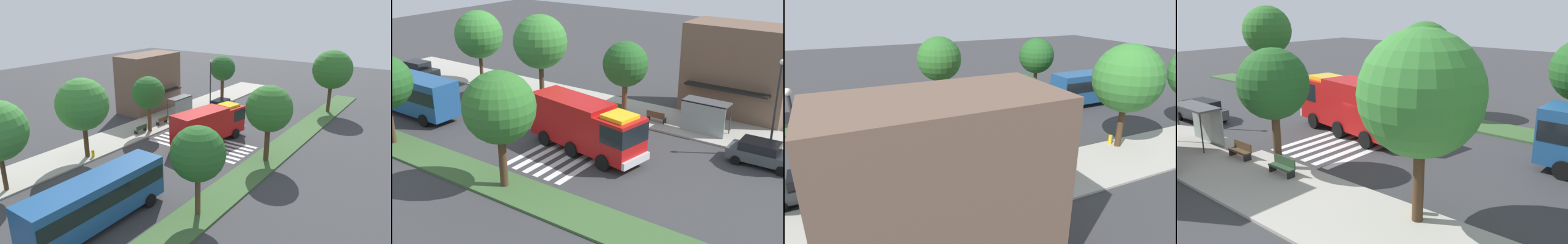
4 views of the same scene
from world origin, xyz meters
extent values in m
plane|color=#38383A|center=(0.00, 0.00, 0.00)|extent=(120.00, 120.00, 0.00)
cube|color=#ADA89E|center=(0.00, 8.51, 0.07)|extent=(60.00, 5.23, 0.14)
cube|color=#3D6033|center=(0.00, -7.39, 0.07)|extent=(60.00, 3.00, 0.14)
cube|color=silver|center=(-1.50, 0.00, 0.01)|extent=(0.45, 10.61, 0.01)
cube|color=silver|center=(-0.60, 0.00, 0.01)|extent=(0.45, 10.61, 0.01)
cube|color=silver|center=(0.30, 0.00, 0.01)|extent=(0.45, 10.61, 0.01)
cube|color=silver|center=(1.20, 0.00, 0.01)|extent=(0.45, 10.61, 0.01)
cube|color=silver|center=(2.10, 0.00, 0.01)|extent=(0.45, 10.61, 0.01)
cube|color=silver|center=(3.00, 0.00, 0.01)|extent=(0.45, 10.61, 0.01)
cube|color=#B71414|center=(4.71, -0.86, 1.96)|extent=(3.05, 2.98, 2.81)
cube|color=#B71414|center=(0.32, -0.15, 2.12)|extent=(6.56, 3.55, 3.13)
cube|color=black|center=(5.10, -0.93, 2.52)|extent=(2.32, 2.88, 1.24)
cube|color=silver|center=(6.12, -1.10, 0.80)|extent=(0.65, 2.58, 0.50)
cube|color=yellow|center=(4.71, -0.86, 3.48)|extent=(2.13, 2.08, 0.24)
cylinder|color=black|center=(4.65, 0.45, 0.55)|extent=(1.13, 0.47, 1.10)
cylinder|color=black|center=(4.24, -2.09, 0.55)|extent=(1.13, 0.47, 1.10)
cylinder|color=black|center=(-1.01, 1.38, 0.55)|extent=(1.13, 0.47, 1.10)
cylinder|color=black|center=(-1.42, -1.17, 0.55)|extent=(1.13, 0.47, 1.10)
cylinder|color=black|center=(1.76, 0.92, 0.55)|extent=(1.13, 0.47, 1.10)
cylinder|color=black|center=(1.34, -1.62, 0.55)|extent=(1.13, 0.47, 1.10)
cube|color=#474C51|center=(12.40, 4.69, 0.68)|extent=(4.48, 1.98, 0.72)
cube|color=black|center=(12.17, 4.69, 1.33)|extent=(2.53, 1.71, 0.59)
cylinder|color=black|center=(10.91, 5.59, 0.32)|extent=(0.65, 0.24, 0.64)
cylinder|color=black|center=(10.96, 3.72, 0.32)|extent=(0.65, 0.24, 0.64)
cube|color=navy|center=(-15.29, -2.65, 1.97)|extent=(10.46, 2.56, 2.95)
cube|color=black|center=(-15.29, -2.65, 2.33)|extent=(10.25, 2.61, 1.06)
cylinder|color=black|center=(-18.95, -3.92, 0.50)|extent=(1.00, 0.30, 1.00)
cylinder|color=black|center=(-18.95, -1.37, 0.50)|extent=(1.00, 0.30, 1.00)
cylinder|color=black|center=(-11.63, -3.93, 0.50)|extent=(1.00, 0.30, 1.00)
cylinder|color=black|center=(-11.63, -1.38, 0.50)|extent=(1.00, 0.30, 1.00)
cube|color=#4C4C51|center=(7.10, 7.72, 2.54)|extent=(3.50, 1.40, 0.12)
cube|color=#8C9E99|center=(7.10, 7.06, 1.34)|extent=(3.50, 0.08, 2.40)
cylinder|color=#333338|center=(5.40, 8.37, 1.34)|extent=(0.08, 0.08, 2.40)
cylinder|color=#333338|center=(8.80, 8.37, 1.34)|extent=(0.08, 0.08, 2.40)
cube|color=#4C3823|center=(3.10, 7.46, 0.55)|extent=(1.60, 0.50, 0.08)
cube|color=#4C3823|center=(3.10, 7.24, 0.82)|extent=(1.60, 0.06, 0.45)
cube|color=black|center=(2.38, 7.46, 0.33)|extent=(0.08, 0.45, 0.37)
cube|color=black|center=(3.82, 7.46, 0.33)|extent=(0.08, 0.45, 0.37)
cube|color=#2D472D|center=(-0.63, 7.46, 0.55)|extent=(1.60, 0.50, 0.08)
cube|color=#2D472D|center=(-0.63, 7.24, 0.82)|extent=(1.60, 0.06, 0.45)
cube|color=black|center=(-1.35, 7.46, 0.33)|extent=(0.08, 0.45, 0.37)
cube|color=black|center=(0.09, 7.46, 0.33)|extent=(0.08, 0.45, 0.37)
cylinder|color=#2D2D30|center=(12.37, 6.49, 3.30)|extent=(0.16, 0.16, 6.33)
sphere|color=white|center=(12.37, 6.49, 6.65)|extent=(0.36, 0.36, 0.36)
cube|color=brown|center=(7.40, 13.26, 3.81)|extent=(8.56, 4.28, 7.62)
cube|color=black|center=(7.40, 10.72, 2.80)|extent=(6.85, 0.80, 0.16)
cylinder|color=#47301E|center=(-8.53, 6.89, 1.89)|extent=(0.45, 0.45, 3.50)
sphere|color=#387F33|center=(-8.53, 6.89, 5.34)|extent=(4.86, 4.86, 4.86)
cylinder|color=#513823|center=(0.37, 6.89, 1.74)|extent=(0.43, 0.43, 3.21)
sphere|color=#235B23|center=(0.37, 6.89, 4.63)|extent=(3.67, 3.67, 3.67)
cylinder|color=#513823|center=(-10.53, -7.39, 1.75)|extent=(0.39, 0.39, 3.22)
sphere|color=#235B23|center=(-10.53, -7.39, 4.70)|extent=(3.81, 3.81, 3.81)
cylinder|color=#47301E|center=(0.64, -7.39, 1.90)|extent=(0.48, 0.48, 3.51)
sphere|color=#2D6B28|center=(0.64, -7.39, 5.14)|extent=(4.27, 4.27, 4.27)
cylinder|color=gold|center=(-8.27, 6.39, 0.49)|extent=(0.28, 0.28, 0.70)
camera|label=1|loc=(-28.92, -20.21, 14.36)|focal=33.67mm
camera|label=2|loc=(19.93, -25.81, 14.46)|focal=44.88mm
camera|label=3|loc=(10.58, 23.43, 10.63)|focal=30.65mm
camera|label=4|loc=(-16.91, 19.67, 8.55)|focal=38.59mm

